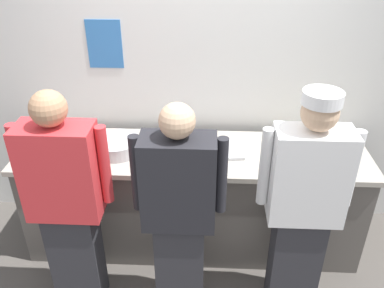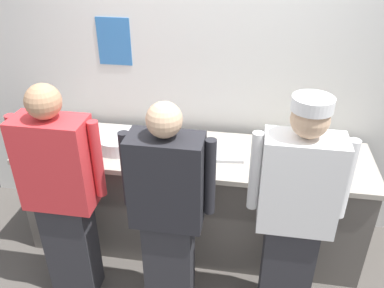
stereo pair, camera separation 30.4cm
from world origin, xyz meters
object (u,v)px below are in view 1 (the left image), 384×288
plate_stack_front (64,140)px  squeeze_bottle_primary (294,137)px  ramekin_yellow_sauce (340,144)px  sheet_tray (208,150)px  ramekin_green_sauce (151,161)px  mixing_bowl_steel (117,145)px  chef_center (179,213)px  chef_near_left (67,203)px  chef_far_right (304,205)px

plate_stack_front → squeeze_bottle_primary: bearing=2.3°
squeeze_bottle_primary → ramekin_yellow_sauce: bearing=2.8°
squeeze_bottle_primary → ramekin_yellow_sauce: (0.37, 0.02, -0.06)m
sheet_tray → ramekin_green_sauce: ramekin_green_sauce is taller
mixing_bowl_steel → ramekin_yellow_sauce: 1.76m
chef_center → ramekin_yellow_sauce: bearing=33.7°
chef_near_left → ramekin_green_sauce: (0.49, 0.45, 0.05)m
mixing_bowl_steel → squeeze_bottle_primary: 1.39m
ramekin_green_sauce → chef_center: bearing=-63.1°
chef_far_right → ramekin_yellow_sauce: size_ratio=19.76×
plate_stack_front → sheet_tray: plate_stack_front is taller
squeeze_bottle_primary → chef_far_right: bearing=-93.9°
chef_near_left → chef_center: 0.73m
plate_stack_front → ramekin_yellow_sauce: 2.18m
chef_near_left → ramekin_yellow_sauce: chef_near_left is taller
chef_near_left → plate_stack_front: 0.73m
chef_far_right → sheet_tray: 0.87m
mixing_bowl_steel → squeeze_bottle_primary: squeeze_bottle_primary is taller
sheet_tray → squeeze_bottle_primary: size_ratio=2.80×
chef_far_right → mixing_bowl_steel: (-1.33, 0.58, 0.07)m
chef_near_left → sheet_tray: (0.91, 0.65, 0.04)m
chef_near_left → plate_stack_front: chef_near_left is taller
chef_center → plate_stack_front: chef_center is taller
chef_far_right → squeeze_bottle_primary: (0.05, 0.72, 0.10)m
chef_center → squeeze_bottle_primary: bearing=43.2°
mixing_bowl_steel → ramekin_green_sauce: mixing_bowl_steel is taller
plate_stack_front → sheet_tray: 1.14m
chef_center → chef_far_right: (0.80, 0.07, 0.04)m
sheet_tray → ramekin_yellow_sauce: (1.04, 0.13, 0.01)m
chef_near_left → chef_center: (0.73, -0.03, -0.03)m
sheet_tray → ramekin_yellow_sauce: size_ratio=6.11×
sheet_tray → mixing_bowl_steel: bearing=-177.4°
sheet_tray → squeeze_bottle_primary: squeeze_bottle_primary is taller
chef_center → mixing_bowl_steel: bearing=129.3°
chef_far_right → plate_stack_front: size_ratio=7.08×
chef_center → mixing_bowl_steel: 0.85m
chef_near_left → ramekin_green_sauce: chef_near_left is taller
mixing_bowl_steel → sheet_tray: mixing_bowl_steel is taller
plate_stack_front → ramekin_green_sauce: 0.76m
chef_near_left → mixing_bowl_steel: (0.20, 0.62, 0.08)m
ramekin_green_sauce → mixing_bowl_steel: bearing=149.4°
chef_center → plate_stack_front: size_ratio=6.84×
sheet_tray → squeeze_bottle_primary: (0.67, 0.11, 0.08)m
plate_stack_front → ramekin_yellow_sauce: (2.18, 0.09, -0.02)m
ramekin_green_sauce → squeeze_bottle_primary: bearing=16.1°
plate_stack_front → ramekin_green_sauce: bearing=-18.6°
chef_near_left → mixing_bowl_steel: chef_near_left is taller
chef_far_right → ramekin_green_sauce: (-1.04, 0.41, 0.04)m
chef_far_right → sheet_tray: bearing=135.4°
chef_near_left → ramekin_yellow_sauce: 2.10m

